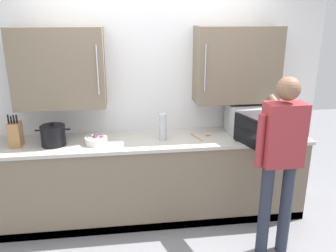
# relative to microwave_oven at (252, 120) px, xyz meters

# --- Properties ---
(back_wall_tiled) EXTENTS (3.86, 0.44, 2.88)m
(back_wall_tiled) POSITION_rel_microwave_oven_xyz_m (-1.07, 0.26, 0.43)
(back_wall_tiled) COLOR white
(back_wall_tiled) RESTS_ON ground_plane
(counter_unit) EXTENTS (3.28, 0.63, 0.92)m
(counter_unit) POSITION_rel_microwave_oven_xyz_m (-1.07, -0.03, -0.62)
(counter_unit) COLOR #756651
(counter_unit) RESTS_ON ground_plane
(microwave_oven) EXTENTS (0.56, 0.76, 0.31)m
(microwave_oven) POSITION_rel_microwave_oven_xyz_m (0.00, 0.00, 0.00)
(microwave_oven) COLOR #B7BABF
(microwave_oven) RESTS_ON counter_unit
(thermos_flask) EXTENTS (0.08, 0.08, 0.28)m
(thermos_flask) POSITION_rel_microwave_oven_xyz_m (-0.98, -0.07, -0.02)
(thermos_flask) COLOR #B7BABF
(thermos_flask) RESTS_ON counter_unit
(knife_block) EXTENTS (0.11, 0.15, 0.33)m
(knife_block) POSITION_rel_microwave_oven_xyz_m (-2.42, -0.06, -0.03)
(knife_block) COLOR #A37547
(knife_block) RESTS_ON counter_unit
(fruit_bowl) EXTENTS (0.22, 0.22, 0.09)m
(fruit_bowl) POSITION_rel_microwave_oven_xyz_m (-1.65, -0.09, -0.11)
(fruit_bowl) COLOR white
(fruit_bowl) RESTS_ON counter_unit
(wooden_spoon) EXTENTS (0.22, 0.22, 0.02)m
(wooden_spoon) POSITION_rel_microwave_oven_xyz_m (-0.55, -0.03, -0.15)
(wooden_spoon) COLOR tan
(wooden_spoon) RESTS_ON counter_unit
(stock_pot) EXTENTS (0.34, 0.24, 0.23)m
(stock_pot) POSITION_rel_microwave_oven_xyz_m (-2.07, -0.08, -0.05)
(stock_pot) COLOR black
(stock_pot) RESTS_ON counter_unit
(person_figure) EXTENTS (0.44, 0.59, 1.68)m
(person_figure) POSITION_rel_microwave_oven_xyz_m (-0.03, -0.78, -0.07)
(person_figure) COLOR #282D3D
(person_figure) RESTS_ON ground_plane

